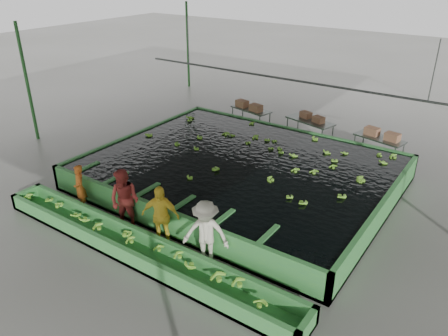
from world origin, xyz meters
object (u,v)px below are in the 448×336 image
Objects in this scene: sorting_trough at (137,248)px; worker_d at (206,234)px; worker_c at (160,216)px; box_stack_right at (381,137)px; box_stack_mid at (312,120)px; flotation_tank at (240,172)px; packing_table_right at (378,148)px; box_stack_left at (249,109)px; packing_table_mid at (309,131)px; worker_a at (80,188)px; worker_b at (125,200)px; packing_table_left at (251,118)px.

sorting_trough is 5.41× the size of worker_d.
worker_c is 1.29× the size of box_stack_right.
worker_d is 1.50× the size of box_stack_mid.
flotation_tank is 5.18× the size of packing_table_right.
box_stack_right is at bearing 55.96° from flotation_tank.
flotation_tank is 6.90× the size of box_stack_left.
flotation_tank is 5.10m from sorting_trough.
packing_table_mid reaches higher than packing_table_right.
worker_a is 10.02m from packing_table_mid.
box_stack_left is (0.42, 9.38, 0.15)m from worker_a.
box_stack_left is (-3.10, 0.00, 0.41)m from packing_table_mid.
box_stack_left is 6.17m from box_stack_right.
worker_d is 9.45m from box_stack_right.
flotation_tank is 7.14× the size of box_stack_right.
worker_a is 2.03m from worker_b.
box_stack_mid reaches higher than box_stack_left.
sorting_trough is (0.00, -5.10, -0.20)m from flotation_tank.
flotation_tank is 5.81m from box_stack_left.
sorting_trough is 10.26m from box_stack_mid.
worker_d is at bearing -100.12° from box_stack_right.
box_stack_right is at bearing 78.95° from worker_a.
flotation_tank is at bearing -123.84° from packing_table_right.
worker_d reaches higher than worker_a.
worker_b is 9.55m from box_stack_mid.
flotation_tank is at bearing -62.21° from packing_table_left.
box_stack_right is (3.20, 9.30, -0.03)m from worker_c.
box_stack_mid is (3.15, 0.05, 0.07)m from box_stack_left.
packing_table_left is 1.59× the size of box_stack_mid.
worker_c is at bearing 156.33° from worker_d.
worker_c is at bearing 24.28° from worker_a.
flotation_tank is at bearing -93.43° from packing_table_mid.
packing_table_right is at bearing 71.72° from sorting_trough.
box_stack_mid reaches higher than box_stack_right.
box_stack_right is (0.05, 0.04, 0.44)m from packing_table_right.
worker_a is 3.39m from worker_c.
packing_table_right is at bearing 56.16° from flotation_tank.
worker_c is at bearing -91.08° from box_stack_mid.
worker_a is 4.93m from worker_d.
box_stack_mid is at bearing 177.61° from box_stack_right.
packing_table_left is (-4.44, 9.46, -0.48)m from worker_d.
box_stack_left is (-0.07, -0.08, 0.45)m from packing_table_left.
box_stack_mid is 0.88× the size of box_stack_right.
box_stack_left is at bearing 179.26° from box_stack_right.
worker_a is at bearing 164.90° from worker_b.
flotation_tank is at bearing 77.50° from worker_a.
worker_c is 9.91m from packing_table_left.
packing_table_mid is (1.49, 9.38, -0.47)m from worker_b.
worker_b is at bearing -105.46° from flotation_tank.
packing_table_mid reaches higher than packing_table_left.
sorting_trough is at bearing -108.28° from packing_table_right.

